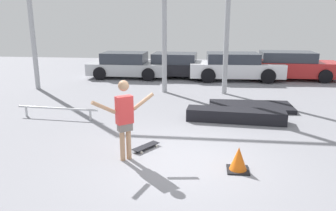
{
  "coord_description": "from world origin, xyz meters",
  "views": [
    {
      "loc": [
        0.47,
        -6.46,
        2.95
      ],
      "look_at": [
        -0.48,
        1.62,
        0.78
      ],
      "focal_mm": 35.0,
      "sensor_mm": 36.0,
      "label": 1
    }
  ],
  "objects_px": {
    "manual_pad": "(251,106)",
    "skateboard": "(146,146)",
    "grind_box": "(235,115)",
    "parked_car_black": "(177,66)",
    "parked_car_silver": "(127,65)",
    "grind_rail": "(57,110)",
    "parked_car_red": "(289,66)",
    "parked_car_white": "(235,67)",
    "traffic_cone": "(238,159)",
    "skateboarder": "(125,115)"
  },
  "relations": [
    {
      "from": "skateboard",
      "to": "grind_rail",
      "type": "bearing_deg",
      "value": 89.64
    },
    {
      "from": "grind_rail",
      "to": "parked_car_white",
      "type": "distance_m",
      "value": 9.26
    },
    {
      "from": "skateboarder",
      "to": "grind_rail",
      "type": "bearing_deg",
      "value": 96.47
    },
    {
      "from": "skateboarder",
      "to": "skateboard",
      "type": "bearing_deg",
      "value": 23.76
    },
    {
      "from": "grind_rail",
      "to": "parked_car_silver",
      "type": "xyz_separation_m",
      "value": [
        0.42,
        7.21,
        0.35
      ]
    },
    {
      "from": "parked_car_black",
      "to": "skateboard",
      "type": "bearing_deg",
      "value": -86.45
    },
    {
      "from": "grind_box",
      "to": "parked_car_black",
      "type": "xyz_separation_m",
      "value": [
        -2.41,
        7.29,
        0.42
      ]
    },
    {
      "from": "manual_pad",
      "to": "parked_car_red",
      "type": "distance_m",
      "value": 6.45
    },
    {
      "from": "skateboarder",
      "to": "skateboard",
      "type": "relative_size",
      "value": 2.37
    },
    {
      "from": "grind_box",
      "to": "traffic_cone",
      "type": "height_order",
      "value": "traffic_cone"
    },
    {
      "from": "parked_car_silver",
      "to": "skateboard",
      "type": "bearing_deg",
      "value": -73.37
    },
    {
      "from": "parked_car_silver",
      "to": "traffic_cone",
      "type": "distance_m",
      "value": 11.25
    },
    {
      "from": "skateboard",
      "to": "grind_box",
      "type": "height_order",
      "value": "grind_box"
    },
    {
      "from": "skateboard",
      "to": "parked_car_white",
      "type": "distance_m",
      "value": 9.68
    },
    {
      "from": "grind_rail",
      "to": "parked_car_silver",
      "type": "relative_size",
      "value": 0.65
    },
    {
      "from": "parked_car_white",
      "to": "parked_car_red",
      "type": "bearing_deg",
      "value": 8.39
    },
    {
      "from": "grind_box",
      "to": "parked_car_silver",
      "type": "bearing_deg",
      "value": 125.59
    },
    {
      "from": "parked_car_black",
      "to": "parked_car_red",
      "type": "height_order",
      "value": "parked_car_red"
    },
    {
      "from": "skateboarder",
      "to": "traffic_cone",
      "type": "xyz_separation_m",
      "value": [
        2.36,
        -0.27,
        -0.75
      ]
    },
    {
      "from": "manual_pad",
      "to": "parked_car_white",
      "type": "height_order",
      "value": "parked_car_white"
    },
    {
      "from": "parked_car_black",
      "to": "parked_car_white",
      "type": "xyz_separation_m",
      "value": [
        2.91,
        -0.43,
        0.05
      ]
    },
    {
      "from": "traffic_cone",
      "to": "parked_car_red",
      "type": "bearing_deg",
      "value": 72.31
    },
    {
      "from": "skateboarder",
      "to": "skateboard",
      "type": "xyz_separation_m",
      "value": [
        0.32,
        0.63,
        -0.93
      ]
    },
    {
      "from": "parked_car_white",
      "to": "traffic_cone",
      "type": "distance_m",
      "value": 10.19
    },
    {
      "from": "skateboard",
      "to": "manual_pad",
      "type": "distance_m",
      "value": 4.86
    },
    {
      "from": "manual_pad",
      "to": "skateboard",
      "type": "bearing_deg",
      "value": -126.25
    },
    {
      "from": "traffic_cone",
      "to": "manual_pad",
      "type": "bearing_deg",
      "value": 80.14
    },
    {
      "from": "grind_rail",
      "to": "parked_car_silver",
      "type": "height_order",
      "value": "parked_car_silver"
    },
    {
      "from": "parked_car_silver",
      "to": "traffic_cone",
      "type": "height_order",
      "value": "parked_car_silver"
    },
    {
      "from": "parked_car_black",
      "to": "parked_car_silver",
      "type": "bearing_deg",
      "value": -168.79
    },
    {
      "from": "skateboarder",
      "to": "traffic_cone",
      "type": "relative_size",
      "value": 3.48
    },
    {
      "from": "manual_pad",
      "to": "grind_rail",
      "type": "distance_m",
      "value": 6.26
    },
    {
      "from": "skateboard",
      "to": "parked_car_silver",
      "type": "bearing_deg",
      "value": 49.72
    },
    {
      "from": "skateboarder",
      "to": "parked_car_white",
      "type": "relative_size",
      "value": 0.38
    },
    {
      "from": "grind_rail",
      "to": "parked_car_white",
      "type": "height_order",
      "value": "parked_car_white"
    },
    {
      "from": "parked_car_silver",
      "to": "parked_car_red",
      "type": "distance_m",
      "value": 8.16
    },
    {
      "from": "skateboarder",
      "to": "parked_car_black",
      "type": "relative_size",
      "value": 0.43
    },
    {
      "from": "grind_rail",
      "to": "traffic_cone",
      "type": "bearing_deg",
      "value": -30.12
    },
    {
      "from": "parked_car_silver",
      "to": "parked_car_black",
      "type": "relative_size",
      "value": 0.98
    },
    {
      "from": "manual_pad",
      "to": "parked_car_silver",
      "type": "height_order",
      "value": "parked_car_silver"
    },
    {
      "from": "skateboard",
      "to": "parked_car_silver",
      "type": "relative_size",
      "value": 0.19
    },
    {
      "from": "grind_box",
      "to": "parked_car_silver",
      "type": "relative_size",
      "value": 0.72
    },
    {
      "from": "grind_box",
      "to": "manual_pad",
      "type": "xyz_separation_m",
      "value": [
        0.63,
        1.52,
        -0.11
      ]
    },
    {
      "from": "parked_car_white",
      "to": "traffic_cone",
      "type": "relative_size",
      "value": 9.14
    },
    {
      "from": "manual_pad",
      "to": "traffic_cone",
      "type": "distance_m",
      "value": 4.89
    },
    {
      "from": "grind_box",
      "to": "parked_car_white",
      "type": "xyz_separation_m",
      "value": [
        0.5,
        6.86,
        0.47
      ]
    },
    {
      "from": "parked_car_silver",
      "to": "manual_pad",
      "type": "bearing_deg",
      "value": -43.58
    },
    {
      "from": "parked_car_black",
      "to": "parked_car_white",
      "type": "relative_size",
      "value": 0.88
    },
    {
      "from": "skateboard",
      "to": "parked_car_black",
      "type": "height_order",
      "value": "parked_car_black"
    },
    {
      "from": "skateboard",
      "to": "traffic_cone",
      "type": "distance_m",
      "value": 2.23
    }
  ]
}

